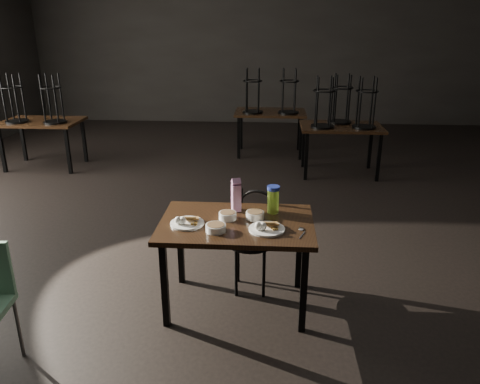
# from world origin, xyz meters

# --- Properties ---
(room) EXTENTS (12.00, 12.04, 3.22)m
(room) POSITION_xyz_m (-0.06, 0.01, 2.33)
(room) COLOR black
(room) RESTS_ON ground
(main_table) EXTENTS (1.20, 0.80, 0.75)m
(main_table) POSITION_xyz_m (0.06, -1.34, 0.67)
(main_table) COLOR black
(main_table) RESTS_ON ground
(plate_left) EXTENTS (0.26, 0.26, 0.09)m
(plate_left) POSITION_xyz_m (-0.32, -1.41, 0.77)
(plate_left) COLOR white
(plate_left) RESTS_ON main_table
(plate_right) EXTENTS (0.27, 0.27, 0.09)m
(plate_right) POSITION_xyz_m (0.29, -1.48, 0.77)
(plate_right) COLOR white
(plate_right) RESTS_ON main_table
(bowl_near) EXTENTS (0.14, 0.14, 0.06)m
(bowl_near) POSITION_xyz_m (-0.02, -1.28, 0.78)
(bowl_near) COLOR white
(bowl_near) RESTS_ON main_table
(bowl_far) EXTENTS (0.14, 0.14, 0.06)m
(bowl_far) POSITION_xyz_m (0.20, -1.26, 0.78)
(bowl_far) COLOR white
(bowl_far) RESTS_ON main_table
(bowl_big) EXTENTS (0.15, 0.15, 0.05)m
(bowl_big) POSITION_xyz_m (-0.08, -1.52, 0.78)
(bowl_big) COLOR white
(bowl_big) RESTS_ON main_table
(juice_carton) EXTENTS (0.09, 0.09, 0.28)m
(juice_carton) POSITION_xyz_m (0.04, -1.11, 0.88)
(juice_carton) COLOR #7F175F
(juice_carton) RESTS_ON main_table
(water_bottle) EXTENTS (0.11, 0.11, 0.23)m
(water_bottle) POSITION_xyz_m (0.34, -1.12, 0.87)
(water_bottle) COLOR #B0E744
(water_bottle) RESTS_ON main_table
(spoon) EXTENTS (0.06, 0.20, 0.01)m
(spoon) POSITION_xyz_m (0.56, -1.46, 0.75)
(spoon) COLOR silver
(spoon) RESTS_ON main_table
(bentwood_chair) EXTENTS (0.45, 0.45, 0.87)m
(bentwood_chair) POSITION_xyz_m (0.18, -1.03, 0.52)
(bentwood_chair) COLOR black
(bentwood_chair) RESTS_ON ground
(bg_table_left) EXTENTS (1.20, 0.80, 1.48)m
(bg_table_left) POSITION_xyz_m (-3.27, 2.28, 0.75)
(bg_table_left) COLOR black
(bg_table_left) RESTS_ON ground
(bg_table_right) EXTENTS (1.20, 0.80, 1.48)m
(bg_table_right) POSITION_xyz_m (1.35, 2.26, 0.78)
(bg_table_right) COLOR black
(bg_table_right) RESTS_ON ground
(bg_table_far) EXTENTS (1.20, 0.80, 1.48)m
(bg_table_far) POSITION_xyz_m (0.29, 3.29, 0.75)
(bg_table_far) COLOR black
(bg_table_far) RESTS_ON ground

